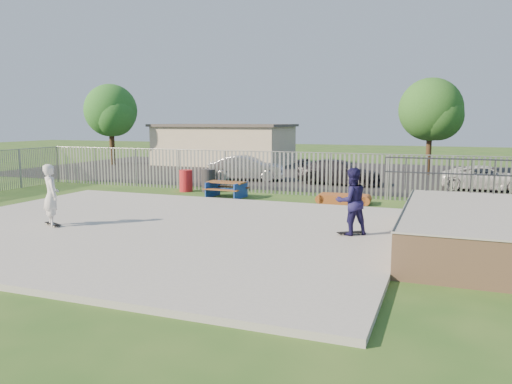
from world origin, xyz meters
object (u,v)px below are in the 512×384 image
(car_silver, at_px, (247,168))
(car_dark, at_px, (339,172))
(tree_left, at_px, (111,111))
(car_white, at_px, (487,178))
(trash_bin_red, at_px, (186,181))
(skater_white, at_px, (51,195))
(trash_bin_grey, at_px, (209,181))
(picnic_table, at_px, (227,189))
(skater_navy, at_px, (351,201))
(funbox, at_px, (344,199))
(tree_mid, at_px, (431,110))

(car_silver, bearing_deg, car_dark, -103.41)
(car_silver, bearing_deg, tree_left, 52.23)
(car_silver, height_order, car_white, car_silver)
(trash_bin_red, distance_m, car_dark, 8.36)
(car_dark, xyz_separation_m, skater_white, (-6.12, -14.60, 0.44))
(trash_bin_grey, relative_size, car_dark, 0.24)
(picnic_table, bearing_deg, skater_navy, -38.69)
(trash_bin_grey, height_order, car_dark, car_dark)
(funbox, height_order, trash_bin_red, trash_bin_red)
(tree_mid, bearing_deg, trash_bin_red, -130.82)
(car_dark, relative_size, skater_white, 2.36)
(picnic_table, xyz_separation_m, skater_navy, (6.71, -6.12, 0.76))
(funbox, relative_size, car_white, 0.44)
(car_silver, height_order, skater_navy, skater_navy)
(trash_bin_red, distance_m, trash_bin_grey, 1.12)
(picnic_table, distance_m, car_silver, 6.51)
(tree_mid, relative_size, skater_navy, 3.16)
(trash_bin_red, height_order, skater_navy, skater_navy)
(funbox, distance_m, tree_mid, 14.21)
(car_dark, bearing_deg, funbox, -162.24)
(trash_bin_grey, bearing_deg, trash_bin_red, -164.33)
(trash_bin_grey, distance_m, tree_left, 18.20)
(tree_mid, height_order, skater_navy, tree_mid)
(trash_bin_red, relative_size, skater_white, 0.54)
(trash_bin_grey, xyz_separation_m, tree_left, (-13.93, 11.12, 3.69))
(tree_left, xyz_separation_m, skater_navy, (22.22, -18.61, -3.12))
(funbox, distance_m, tree_left, 24.46)
(picnic_table, relative_size, tree_left, 0.29)
(car_white, bearing_deg, trash_bin_red, 113.84)
(picnic_table, relative_size, skater_white, 0.93)
(funbox, xyz_separation_m, skater_navy, (1.44, -6.37, 0.94))
(trash_bin_red, relative_size, skater_navy, 0.54)
(funbox, xyz_separation_m, car_dark, (-1.46, 6.12, 0.50))
(trash_bin_grey, bearing_deg, picnic_table, -41.03)
(car_white, distance_m, tree_left, 27.54)
(tree_left, bearing_deg, skater_navy, -39.95)
(car_silver, bearing_deg, skater_navy, -160.35)
(trash_bin_red, height_order, car_dark, car_dark)
(tree_mid, bearing_deg, trash_bin_grey, -128.55)
(picnic_table, distance_m, funbox, 5.28)
(car_silver, distance_m, car_white, 12.71)
(funbox, height_order, car_silver, car_silver)
(skater_navy, bearing_deg, trash_bin_red, -73.43)
(picnic_table, height_order, trash_bin_grey, trash_bin_grey)
(skater_white, bearing_deg, skater_navy, -132.36)
(trash_bin_red, bearing_deg, funbox, -5.95)
(picnic_table, height_order, car_dark, car_dark)
(trash_bin_red, relative_size, tree_left, 0.17)
(car_dark, bearing_deg, picnic_table, 153.41)
(tree_left, bearing_deg, skater_white, -57.51)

